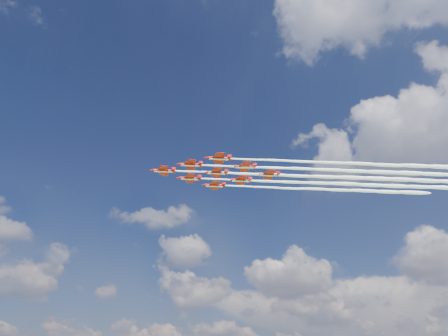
% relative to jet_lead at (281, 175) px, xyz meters
% --- Properties ---
extents(jet_lead, '(74.85, 72.04, 2.62)m').
position_rel_jet_lead_xyz_m(jet_lead, '(0.00, 0.00, 0.00)').
color(jet_lead, '#AC0D09').
extents(jet_row2_port, '(74.85, 72.04, 2.62)m').
position_rel_jet_lead_xyz_m(jet_row2_port, '(12.00, 2.87, 0.00)').
color(jet_row2_port, '#AC0D09').
extents(jet_row2_starb, '(74.85, 72.04, 2.62)m').
position_rel_jet_lead_xyz_m(jet_row2_starb, '(3.34, 11.88, 0.00)').
color(jet_row2_starb, '#AC0D09').
extents(jet_row3_port, '(74.85, 72.04, 2.62)m').
position_rel_jet_lead_xyz_m(jet_row3_port, '(23.99, 5.73, 0.00)').
color(jet_row3_port, '#AC0D09').
extents(jet_row3_centre, '(74.85, 72.04, 2.62)m').
position_rel_jet_lead_xyz_m(jet_row3_centre, '(15.33, 14.74, 0.00)').
color(jet_row3_centre, '#AC0D09').
extents(jet_row3_starb, '(74.85, 72.04, 2.62)m').
position_rel_jet_lead_xyz_m(jet_row3_starb, '(6.67, 23.75, 0.00)').
color(jet_row3_starb, '#AC0D09').
extents(jet_row4_port, '(74.85, 72.04, 2.62)m').
position_rel_jet_lead_xyz_m(jet_row4_port, '(27.33, 17.61, 0.00)').
color(jet_row4_port, '#AC0D09').
extents(jet_row4_starb, '(74.85, 72.04, 2.62)m').
position_rel_jet_lead_xyz_m(jet_row4_starb, '(18.67, 26.62, 0.00)').
color(jet_row4_starb, '#AC0D09').
extents(jet_tail, '(74.85, 72.04, 2.62)m').
position_rel_jet_lead_xyz_m(jet_tail, '(30.67, 29.48, 0.00)').
color(jet_tail, '#AC0D09').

